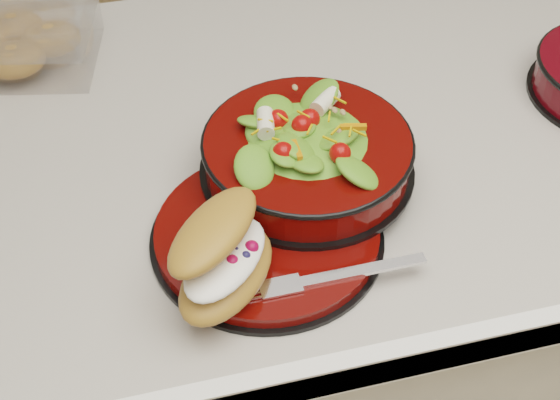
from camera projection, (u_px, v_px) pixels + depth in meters
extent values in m
cube|color=white|center=(278.00, 338.00, 1.35)|extent=(1.16, 0.66, 0.86)
cube|color=beige|center=(278.00, 141.00, 1.03)|extent=(1.24, 0.74, 0.04)
cube|color=white|center=(364.00, 368.00, 0.78)|extent=(1.24, 0.02, 0.05)
cylinder|color=black|center=(267.00, 238.00, 0.88)|extent=(0.26, 0.26, 0.01)
cylinder|color=#530502|center=(267.00, 232.00, 0.87)|extent=(0.25, 0.25, 0.01)
torus|color=black|center=(278.00, 235.00, 0.86)|extent=(0.14, 0.14, 0.01)
cylinder|color=black|center=(307.00, 169.00, 0.93)|extent=(0.26, 0.26, 0.01)
cylinder|color=#530502|center=(307.00, 154.00, 0.91)|extent=(0.24, 0.24, 0.04)
torus|color=black|center=(308.00, 142.00, 0.90)|extent=(0.25, 0.25, 0.01)
ellipsoid|color=#4A8224|center=(308.00, 141.00, 0.90)|extent=(0.20, 0.20, 0.08)
sphere|color=red|center=(352.00, 103.00, 0.87)|extent=(0.02, 0.02, 0.02)
sphere|color=red|center=(311.00, 83.00, 0.90)|extent=(0.02, 0.02, 0.02)
sphere|color=red|center=(267.00, 100.00, 0.88)|extent=(0.02, 0.02, 0.02)
sphere|color=red|center=(280.00, 132.00, 0.84)|extent=(0.02, 0.02, 0.02)
sphere|color=red|center=(335.00, 135.00, 0.83)|extent=(0.02, 0.02, 0.02)
cylinder|color=silver|center=(326.00, 83.00, 0.90)|extent=(0.04, 0.04, 0.02)
cylinder|color=silver|center=(265.00, 105.00, 0.87)|extent=(0.04, 0.04, 0.02)
cube|color=orange|center=(297.00, 131.00, 0.84)|extent=(0.03, 0.03, 0.01)
cube|color=orange|center=(355.00, 108.00, 0.86)|extent=(0.03, 0.02, 0.01)
ellipsoid|color=#A76E33|center=(226.00, 275.00, 0.79)|extent=(0.15, 0.16, 0.04)
ellipsoid|color=white|center=(225.00, 259.00, 0.77)|extent=(0.13, 0.13, 0.02)
ellipsoid|color=#A76E33|center=(221.00, 230.00, 0.77)|extent=(0.14, 0.15, 0.03)
sphere|color=#B00C31|center=(203.00, 259.00, 0.77)|extent=(0.01, 0.01, 0.01)
sphere|color=#B00C31|center=(232.00, 262.00, 0.76)|extent=(0.01, 0.01, 0.01)
sphere|color=#B00C31|center=(252.00, 247.00, 0.78)|extent=(0.01, 0.01, 0.01)
sphere|color=#B00C31|center=(213.00, 248.00, 0.78)|extent=(0.01, 0.01, 0.01)
sphere|color=#191947|center=(216.00, 252.00, 0.77)|extent=(0.01, 0.01, 0.01)
sphere|color=#191947|center=(236.00, 251.00, 0.77)|extent=(0.01, 0.01, 0.01)
sphere|color=#191947|center=(226.00, 258.00, 0.77)|extent=(0.01, 0.01, 0.01)
sphere|color=#191947|center=(246.00, 256.00, 0.77)|extent=(0.01, 0.01, 0.01)
sphere|color=#191947|center=(209.00, 264.00, 0.76)|extent=(0.01, 0.01, 0.01)
cube|color=silver|center=(361.00, 271.00, 0.82)|extent=(0.14, 0.01, 0.00)
cube|color=silver|center=(281.00, 286.00, 0.80)|extent=(0.04, 0.02, 0.00)
cube|color=white|center=(15.00, 46.00, 1.11)|extent=(0.25, 0.21, 0.05)
cube|color=white|center=(7.00, 17.00, 1.07)|extent=(0.25, 0.21, 0.04)
ellipsoid|color=#A76E33|center=(51.00, 39.00, 1.11)|extent=(0.09, 0.07, 0.04)
ellipsoid|color=#A76E33|center=(14.00, 28.00, 1.13)|extent=(0.09, 0.07, 0.04)
ellipsoid|color=#A76E33|center=(14.00, 60.00, 1.08)|extent=(0.09, 0.07, 0.04)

